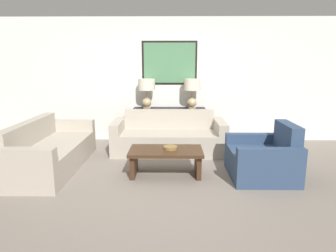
{
  "coord_description": "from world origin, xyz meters",
  "views": [
    {
      "loc": [
        0.06,
        -4.3,
        1.72
      ],
      "look_at": [
        -0.01,
        0.69,
        0.65
      ],
      "focal_mm": 32.0,
      "sensor_mm": 36.0,
      "label": 1
    }
  ],
  "objects_px": {
    "coffee_table": "(166,156)",
    "decorative_bowl": "(170,148)",
    "couch_by_side": "(49,152)",
    "couch_by_back_wall": "(169,138)",
    "armchair_near_back_wall": "(264,159)",
    "console_table": "(169,125)",
    "table_lamp_right": "(192,89)",
    "table_lamp_left": "(147,89)"
  },
  "relations": [
    {
      "from": "table_lamp_left",
      "to": "armchair_near_back_wall",
      "type": "height_order",
      "value": "table_lamp_left"
    },
    {
      "from": "couch_by_back_wall",
      "to": "couch_by_side",
      "type": "distance_m",
      "value": 2.17
    },
    {
      "from": "decorative_bowl",
      "to": "table_lamp_left",
      "type": "bearing_deg",
      "value": 105.03
    },
    {
      "from": "couch_by_back_wall",
      "to": "couch_by_side",
      "type": "relative_size",
      "value": 1.0
    },
    {
      "from": "table_lamp_right",
      "to": "couch_by_side",
      "type": "relative_size",
      "value": 0.29
    },
    {
      "from": "couch_by_back_wall",
      "to": "decorative_bowl",
      "type": "bearing_deg",
      "value": -88.4
    },
    {
      "from": "table_lamp_left",
      "to": "decorative_bowl",
      "type": "height_order",
      "value": "table_lamp_left"
    },
    {
      "from": "console_table",
      "to": "armchair_near_back_wall",
      "type": "height_order",
      "value": "armchair_near_back_wall"
    },
    {
      "from": "table_lamp_left",
      "to": "coffee_table",
      "type": "height_order",
      "value": "table_lamp_left"
    },
    {
      "from": "armchair_near_back_wall",
      "to": "couch_by_side",
      "type": "bearing_deg",
      "value": 174.42
    },
    {
      "from": "table_lamp_right",
      "to": "armchair_near_back_wall",
      "type": "bearing_deg",
      "value": -63.98
    },
    {
      "from": "table_lamp_right",
      "to": "couch_by_side",
      "type": "xyz_separation_m",
      "value": [
        -2.43,
        -1.65,
        -0.9
      ]
    },
    {
      "from": "table_lamp_left",
      "to": "decorative_bowl",
      "type": "relative_size",
      "value": 2.91
    },
    {
      "from": "armchair_near_back_wall",
      "to": "couch_by_back_wall",
      "type": "bearing_deg",
      "value": 138.52
    },
    {
      "from": "armchair_near_back_wall",
      "to": "decorative_bowl",
      "type": "bearing_deg",
      "value": 177.1
    },
    {
      "from": "table_lamp_right",
      "to": "couch_by_back_wall",
      "type": "height_order",
      "value": "table_lamp_right"
    },
    {
      "from": "couch_by_side",
      "to": "armchair_near_back_wall",
      "type": "xyz_separation_m",
      "value": [
        3.4,
        -0.33,
        0.0
      ]
    },
    {
      "from": "table_lamp_right",
      "to": "armchair_near_back_wall",
      "type": "distance_m",
      "value": 2.38
    },
    {
      "from": "table_lamp_left",
      "to": "couch_by_side",
      "type": "xyz_separation_m",
      "value": [
        -1.47,
        -1.65,
        -0.9
      ]
    },
    {
      "from": "console_table",
      "to": "table_lamp_right",
      "type": "height_order",
      "value": "table_lamp_right"
    },
    {
      "from": "couch_by_side",
      "to": "coffee_table",
      "type": "distance_m",
      "value": 1.93
    },
    {
      "from": "console_table",
      "to": "couch_by_side",
      "type": "height_order",
      "value": "couch_by_side"
    },
    {
      "from": "console_table",
      "to": "armchair_near_back_wall",
      "type": "distance_m",
      "value": 2.46
    },
    {
      "from": "console_table",
      "to": "table_lamp_left",
      "type": "xyz_separation_m",
      "value": [
        -0.48,
        0.0,
        0.8
      ]
    },
    {
      "from": "console_table",
      "to": "table_lamp_right",
      "type": "bearing_deg",
      "value": 0.0
    },
    {
      "from": "console_table",
      "to": "couch_by_side",
      "type": "bearing_deg",
      "value": -139.7
    },
    {
      "from": "coffee_table",
      "to": "armchair_near_back_wall",
      "type": "relative_size",
      "value": 1.13
    },
    {
      "from": "coffee_table",
      "to": "armchair_near_back_wall",
      "type": "bearing_deg",
      "value": -2.2
    },
    {
      "from": "coffee_table",
      "to": "decorative_bowl",
      "type": "height_order",
      "value": "decorative_bowl"
    },
    {
      "from": "table_lamp_right",
      "to": "couch_by_back_wall",
      "type": "xyz_separation_m",
      "value": [
        -0.48,
        -0.7,
        -0.9
      ]
    },
    {
      "from": "couch_by_back_wall",
      "to": "couch_by_side",
      "type": "xyz_separation_m",
      "value": [
        -1.95,
        -0.95,
        0.0
      ]
    },
    {
      "from": "coffee_table",
      "to": "armchair_near_back_wall",
      "type": "distance_m",
      "value": 1.49
    },
    {
      "from": "couch_by_side",
      "to": "decorative_bowl",
      "type": "relative_size",
      "value": 10.02
    },
    {
      "from": "couch_by_back_wall",
      "to": "decorative_bowl",
      "type": "distance_m",
      "value": 1.22
    },
    {
      "from": "console_table",
      "to": "decorative_bowl",
      "type": "xyz_separation_m",
      "value": [
        0.03,
        -1.91,
        0.06
      ]
    },
    {
      "from": "console_table",
      "to": "armchair_near_back_wall",
      "type": "xyz_separation_m",
      "value": [
        1.45,
        -1.99,
        -0.1
      ]
    },
    {
      "from": "couch_by_side",
      "to": "armchair_near_back_wall",
      "type": "height_order",
      "value": "armchair_near_back_wall"
    },
    {
      "from": "console_table",
      "to": "couch_by_back_wall",
      "type": "xyz_separation_m",
      "value": [
        0.0,
        -0.7,
        -0.1
      ]
    },
    {
      "from": "console_table",
      "to": "armchair_near_back_wall",
      "type": "bearing_deg",
      "value": -53.87
    },
    {
      "from": "console_table",
      "to": "coffee_table",
      "type": "distance_m",
      "value": 1.93
    },
    {
      "from": "couch_by_back_wall",
      "to": "couch_by_side",
      "type": "bearing_deg",
      "value": -154.05
    },
    {
      "from": "console_table",
      "to": "decorative_bowl",
      "type": "relative_size",
      "value": 7.21
    }
  ]
}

